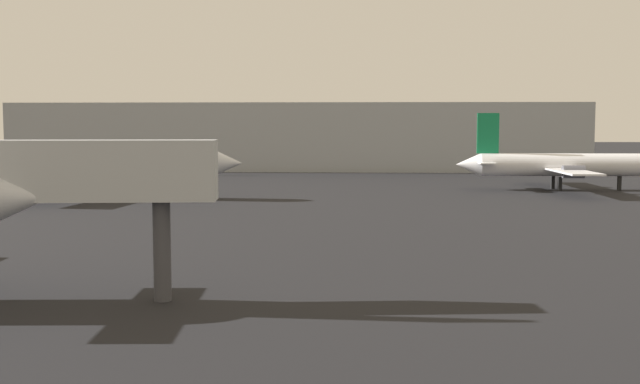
{
  "coord_description": "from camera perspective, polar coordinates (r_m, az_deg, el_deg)",
  "views": [
    {
      "loc": [
        4.6,
        -9.43,
        7.06
      ],
      "look_at": [
        2.12,
        40.34,
        2.69
      ],
      "focal_mm": 43.69,
      "sensor_mm": 36.0,
      "label": 1
    }
  ],
  "objects": [
    {
      "name": "terminal_building",
      "position": [
        124.53,
        -1.51,
        4.1
      ],
      "size": [
        86.12,
        22.67,
        10.18
      ],
      "primitive_type": "cube",
      "color": "#999EA3",
      "rests_on": "ground_plane"
    },
    {
      "name": "airplane_distant",
      "position": [
        77.88,
        -17.16,
        2.11
      ],
      "size": [
        31.5,
        19.86,
        9.39
      ],
      "rotation": [
        0.0,
        0.0,
        -0.1
      ],
      "color": "silver",
      "rests_on": "ground_plane"
    },
    {
      "name": "airplane_far_left",
      "position": [
        86.85,
        17.36,
        1.91
      ],
      "size": [
        23.3,
        22.88,
        8.22
      ],
      "rotation": [
        0.0,
        0.0,
        0.01
      ],
      "color": "white",
      "rests_on": "ground_plane"
    }
  ]
}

